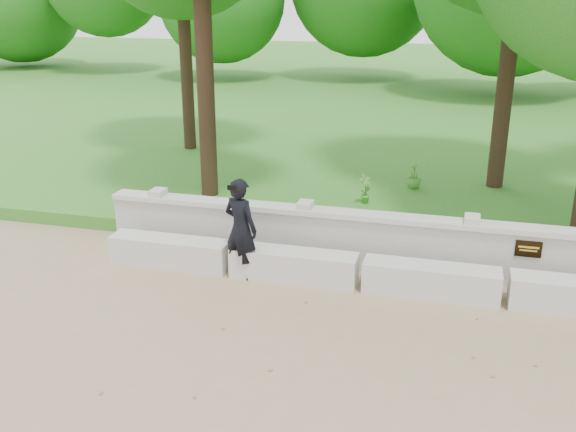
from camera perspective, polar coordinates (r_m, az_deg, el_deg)
name	(u,v)px	position (r m, az deg, el deg)	size (l,w,h in m)	color
ground	(511,379)	(7.76, 19.18, -13.50)	(80.00, 80.00, 0.00)	#957A5B
lawn	(486,127)	(20.95, 17.22, 7.59)	(40.00, 22.00, 0.25)	#306E23
concrete_bench	(505,288)	(9.33, 18.73, -6.12)	(11.90, 0.45, 0.45)	beige
parapet_wall	(505,253)	(9.88, 18.70, -3.17)	(12.50, 0.35, 0.90)	beige
man_main	(241,229)	(9.48, -4.23, -1.12)	(0.65, 0.61, 1.54)	black
shrub_a	(365,189)	(12.26, 6.90, 2.42)	(0.30, 0.20, 0.57)	#468C2F
shrub_d	(414,175)	(13.40, 11.15, 3.56)	(0.30, 0.27, 0.54)	#468C2F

